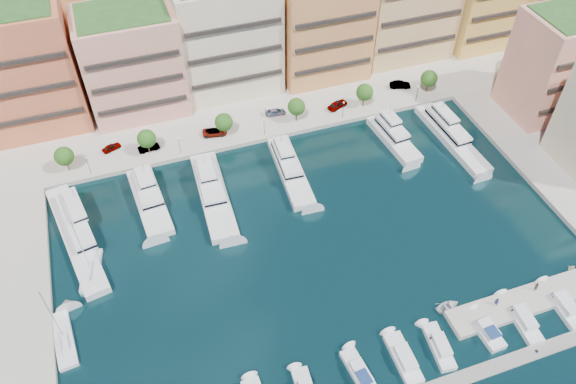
% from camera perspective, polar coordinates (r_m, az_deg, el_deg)
% --- Properties ---
extents(ground, '(400.00, 400.00, 0.00)m').
position_cam_1_polar(ground, '(100.04, 3.00, -5.54)').
color(ground, black).
rests_on(ground, ground).
extents(north_quay, '(220.00, 64.00, 2.00)m').
position_cam_1_polar(north_quay, '(144.67, -6.15, 12.95)').
color(north_quay, '#9E998E').
rests_on(north_quay, ground).
extents(finger_pier, '(32.00, 5.00, 2.00)m').
position_cam_1_polar(finger_pier, '(101.97, 23.94, -9.90)').
color(finger_pier, '#9E998E').
rests_on(finger_pier, ground).
extents(apartment_1, '(20.00, 16.50, 26.80)m').
position_cam_1_polar(apartment_1, '(127.76, -25.24, 11.39)').
color(apartment_1, '#C87442').
rests_on(apartment_1, north_quay).
extents(apartment_2, '(20.00, 15.50, 22.80)m').
position_cam_1_polar(apartment_2, '(125.72, -15.56, 12.60)').
color(apartment_2, '#EB8F83').
rests_on(apartment_2, north_quay).
extents(apartment_3, '(22.00, 16.50, 25.80)m').
position_cam_1_polar(apartment_3, '(128.77, -6.35, 15.66)').
color(apartment_3, '#F7E8BF').
rests_on(apartment_3, north_quay).
extents(apartment_4, '(20.00, 15.50, 23.80)m').
position_cam_1_polar(apartment_4, '(133.37, 3.46, 16.50)').
color(apartment_4, tan).
rests_on(apartment_4, north_quay).
extents(apartment_5, '(22.00, 16.50, 26.80)m').
position_cam_1_polar(apartment_5, '(143.19, 11.84, 18.51)').
color(apartment_5, tan).
rests_on(apartment_5, north_quay).
extents(apartment_east_a, '(18.00, 14.50, 22.80)m').
position_cam_1_polar(apartment_east_a, '(133.78, 25.90, 11.67)').
color(apartment_east_a, '#EB8F83').
rests_on(apartment_east_a, east_quay).
extents(tree_0, '(3.80, 3.80, 5.65)m').
position_cam_1_polar(tree_0, '(117.52, -21.80, 3.40)').
color(tree_0, '#473323').
rests_on(tree_0, north_quay).
extents(tree_1, '(3.80, 3.80, 5.65)m').
position_cam_1_polar(tree_1, '(116.61, -14.18, 5.28)').
color(tree_1, '#473323').
rests_on(tree_1, north_quay).
extents(tree_2, '(3.80, 3.80, 5.65)m').
position_cam_1_polar(tree_2, '(117.88, -6.54, 7.06)').
color(tree_2, '#473323').
rests_on(tree_2, north_quay).
extents(tree_3, '(3.80, 3.80, 5.65)m').
position_cam_1_polar(tree_3, '(121.26, 0.86, 8.66)').
color(tree_3, '#473323').
rests_on(tree_3, north_quay).
extents(tree_4, '(3.80, 3.80, 5.65)m').
position_cam_1_polar(tree_4, '(126.59, 7.79, 10.02)').
color(tree_4, '#473323').
rests_on(tree_4, north_quay).
extents(tree_5, '(3.80, 3.80, 5.65)m').
position_cam_1_polar(tree_5, '(133.64, 14.14, 11.13)').
color(tree_5, '#473323').
rests_on(tree_5, north_quay).
extents(lamppost_0, '(0.30, 0.30, 4.20)m').
position_cam_1_polar(lamppost_0, '(115.91, -19.70, 2.82)').
color(lamppost_0, black).
rests_on(lamppost_0, north_quay).
extents(lamppost_1, '(0.30, 0.30, 4.20)m').
position_cam_1_polar(lamppost_1, '(115.64, -11.02, 4.93)').
color(lamppost_1, black).
rests_on(lamppost_1, north_quay).
extents(lamppost_2, '(0.30, 0.30, 4.20)m').
position_cam_1_polar(lamppost_2, '(118.15, -2.45, 6.89)').
color(lamppost_2, black).
rests_on(lamppost_2, north_quay).
extents(lamppost_3, '(0.30, 0.30, 4.20)m').
position_cam_1_polar(lamppost_3, '(123.26, 5.65, 8.59)').
color(lamppost_3, black).
rests_on(lamppost_3, north_quay).
extents(lamppost_4, '(0.30, 0.30, 4.20)m').
position_cam_1_polar(lamppost_4, '(130.68, 13.02, 9.98)').
color(lamppost_4, black).
rests_on(lamppost_4, north_quay).
extents(yacht_0, '(9.23, 27.76, 7.30)m').
position_cam_1_polar(yacht_0, '(107.45, -20.82, -3.80)').
color(yacht_0, silver).
rests_on(yacht_0, ground).
extents(yacht_1, '(6.30, 18.60, 7.30)m').
position_cam_1_polar(yacht_1, '(109.42, -13.96, -0.59)').
color(yacht_1, silver).
rests_on(yacht_1, ground).
extents(yacht_2, '(6.12, 23.13, 7.30)m').
position_cam_1_polar(yacht_2, '(108.41, -7.71, 0.17)').
color(yacht_2, silver).
rests_on(yacht_2, ground).
extents(yacht_3, '(5.62, 20.38, 7.30)m').
position_cam_1_polar(yacht_3, '(112.04, 0.13, 2.55)').
color(yacht_3, silver).
rests_on(yacht_3, ground).
extents(yacht_5, '(5.67, 16.14, 7.30)m').
position_cam_1_polar(yacht_5, '(121.32, 10.59, 5.65)').
color(yacht_5, silver).
rests_on(yacht_5, ground).
extents(yacht_6, '(5.24, 23.48, 7.30)m').
position_cam_1_polar(yacht_6, '(124.57, 16.10, 5.70)').
color(yacht_6, silver).
rests_on(yacht_6, ground).
extents(cruiser_4, '(3.26, 8.31, 2.66)m').
position_cam_1_polar(cruiser_4, '(87.06, 7.33, -17.82)').
color(cruiser_4, silver).
rests_on(cruiser_4, ground).
extents(cruiser_5, '(3.03, 8.61, 2.55)m').
position_cam_1_polar(cruiser_5, '(89.19, 11.66, -16.26)').
color(cruiser_5, silver).
rests_on(cruiser_5, ground).
extents(cruiser_6, '(3.34, 8.20, 2.55)m').
position_cam_1_polar(cruiser_6, '(91.37, 15.10, -14.93)').
color(cruiser_6, silver).
rests_on(cruiser_6, ground).
extents(cruiser_7, '(3.11, 7.21, 2.66)m').
position_cam_1_polar(cruiser_7, '(94.88, 19.49, -13.15)').
color(cruiser_7, silver).
rests_on(cruiser_7, ground).
extents(cruiser_8, '(3.37, 9.28, 2.55)m').
position_cam_1_polar(cruiser_8, '(98.08, 22.66, -11.81)').
color(cruiser_8, silver).
rests_on(cruiser_8, ground).
extents(cruiser_9, '(3.17, 9.04, 2.55)m').
position_cam_1_polar(cruiser_9, '(102.29, 26.13, -10.28)').
color(cruiser_9, silver).
rests_on(cruiser_9, ground).
extents(sailboat_2, '(4.66, 9.21, 13.20)m').
position_cam_1_polar(sailboat_2, '(101.90, -19.33, -7.60)').
color(sailboat_2, silver).
rests_on(sailboat_2, ground).
extents(sailboat_1, '(3.77, 10.49, 13.20)m').
position_cam_1_polar(sailboat_1, '(95.65, -21.80, -13.82)').
color(sailboat_1, silver).
rests_on(sailboat_1, ground).
extents(tender_0, '(4.39, 3.36, 0.85)m').
position_cam_1_polar(tender_0, '(95.71, 15.93, -11.14)').
color(tender_0, silver).
rests_on(tender_0, ground).
extents(tender_3, '(1.80, 1.61, 0.86)m').
position_cam_1_polar(tender_3, '(108.00, 26.85, -6.88)').
color(tender_3, beige).
rests_on(tender_3, ground).
extents(car_0, '(4.23, 2.96, 1.34)m').
position_cam_1_polar(car_0, '(121.36, -17.50, 4.37)').
color(car_0, gray).
rests_on(car_0, north_quay).
extents(car_1, '(4.50, 1.98, 1.44)m').
position_cam_1_polar(car_1, '(119.15, -13.96, 4.42)').
color(car_1, gray).
rests_on(car_1, north_quay).
extents(car_2, '(5.58, 3.34, 1.45)m').
position_cam_1_polar(car_2, '(120.41, -7.44, 6.08)').
color(car_2, gray).
rests_on(car_2, north_quay).
extents(car_3, '(4.73, 2.27, 1.33)m').
position_cam_1_polar(car_3, '(124.88, -1.27, 8.14)').
color(car_3, gray).
rests_on(car_3, north_quay).
extents(car_4, '(5.33, 3.70, 1.68)m').
position_cam_1_polar(car_4, '(127.19, 5.06, 8.86)').
color(car_4, gray).
rests_on(car_4, north_quay).
extents(car_5, '(5.09, 3.04, 1.58)m').
position_cam_1_polar(car_5, '(135.40, 11.32, 10.64)').
color(car_5, gray).
rests_on(car_5, north_quay).
extents(person_0, '(0.56, 0.72, 1.73)m').
position_cam_1_polar(person_0, '(96.87, 20.46, -10.40)').
color(person_0, '#25264B').
rests_on(person_0, finger_pier).
extents(person_1, '(0.94, 0.77, 1.78)m').
position_cam_1_polar(person_1, '(101.00, 23.89, -8.76)').
color(person_1, '#4C3C2D').
rests_on(person_1, finger_pier).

